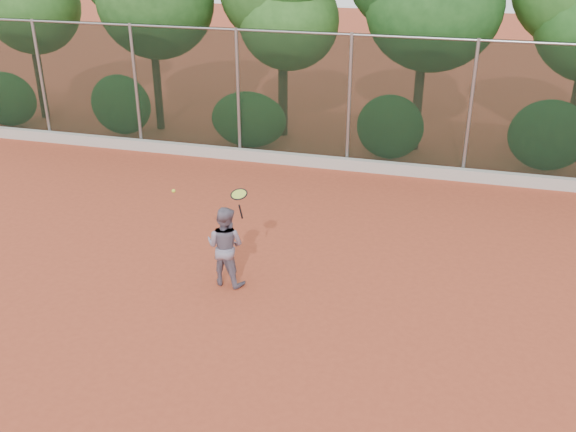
# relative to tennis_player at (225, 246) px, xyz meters

# --- Properties ---
(ground) EXTENTS (80.00, 80.00, 0.00)m
(ground) POSITION_rel_tennis_player_xyz_m (1.03, -0.53, -0.75)
(ground) COLOR #A94328
(ground) RESTS_ON ground
(concrete_curb) EXTENTS (24.00, 0.20, 0.30)m
(concrete_curb) POSITION_rel_tennis_player_xyz_m (1.03, 6.29, -0.60)
(concrete_curb) COLOR #B8B2AA
(concrete_curb) RESTS_ON ground
(tennis_player) EXTENTS (0.81, 0.67, 1.49)m
(tennis_player) POSITION_rel_tennis_player_xyz_m (0.00, 0.00, 0.00)
(tennis_player) COLOR slate
(tennis_player) RESTS_ON ground
(chainlink_fence) EXTENTS (24.09, 0.09, 3.50)m
(chainlink_fence) POSITION_rel_tennis_player_xyz_m (1.03, 6.47, 1.11)
(chainlink_fence) COLOR black
(chainlink_fence) RESTS_ON ground
(tennis_racket) EXTENTS (0.34, 0.33, 0.56)m
(tennis_racket) POSITION_rel_tennis_player_xyz_m (0.34, -0.12, 1.05)
(tennis_racket) COLOR black
(tennis_racket) RESTS_ON ground
(tennis_ball_in_flight) EXTENTS (0.07, 0.07, 0.07)m
(tennis_ball_in_flight) POSITION_rel_tennis_player_xyz_m (-0.98, 0.11, 0.91)
(tennis_ball_in_flight) COLOR #DAF237
(tennis_ball_in_flight) RESTS_ON ground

